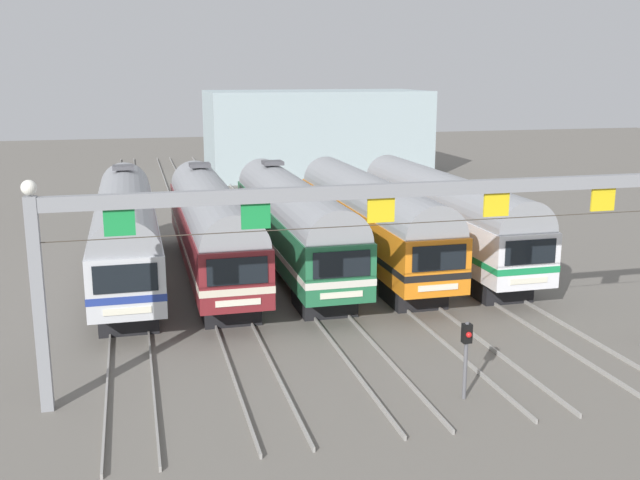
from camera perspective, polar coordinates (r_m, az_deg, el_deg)
name	(u,v)px	position (r m, az deg, el deg)	size (l,w,h in m)	color
ground_plane	(293,272)	(37.71, -2.11, -2.46)	(160.00, 160.00, 0.00)	slate
track_bed	(243,211)	(54.02, -5.94, 2.26)	(17.61, 70.00, 0.15)	gray
commuter_train_silver	(126,228)	(36.30, -14.67, 0.89)	(2.88, 18.06, 5.05)	silver
commuter_train_maroon	(211,224)	(36.47, -8.34, 1.23)	(2.88, 18.06, 5.05)	maroon
commuter_train_green	(292,220)	(37.08, -2.15, 1.55)	(2.88, 18.06, 5.05)	#236B42
commuter_train_orange	(369,216)	(38.11, 3.78, 1.84)	(2.88, 18.06, 4.77)	orange
commuter_train_white	(442,212)	(39.53, 9.35, 2.09)	(2.88, 18.06, 4.77)	white
catenary_gantry	(381,222)	(23.81, 4.68, 1.38)	(21.34, 0.44, 6.97)	gray
yard_signal_mast	(466,346)	(23.38, 11.16, -7.94)	(0.28, 0.35, 2.50)	#59595E
maintenance_building	(316,133)	(72.48, -0.32, 8.19)	(20.67, 10.00, 8.07)	#9EB2B7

